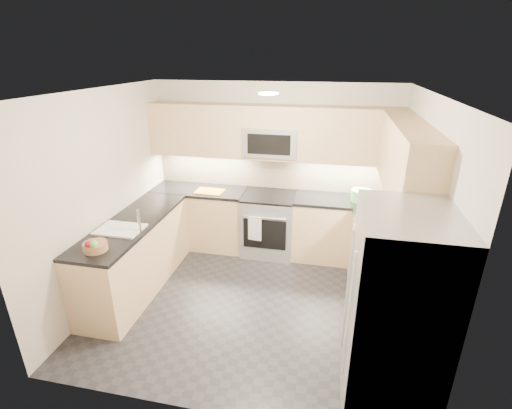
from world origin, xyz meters
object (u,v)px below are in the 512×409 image
(microwave, at_px, (271,141))
(utensil_bowl, at_px, (361,195))
(refrigerator, at_px, (394,316))
(fruit_basket, at_px, (95,246))
(cutting_board, at_px, (210,191))
(gas_range, at_px, (269,224))

(microwave, height_order, utensil_bowl, microwave)
(refrigerator, xyz_separation_m, fruit_basket, (-2.94, 0.41, 0.08))
(utensil_bowl, xyz_separation_m, cutting_board, (-2.19, -0.09, -0.07))
(utensil_bowl, bearing_deg, cutting_board, -177.76)
(refrigerator, height_order, cutting_board, refrigerator)
(gas_range, relative_size, utensil_bowl, 3.25)
(gas_range, distance_m, refrigerator, 2.86)
(gas_range, bearing_deg, fruit_basket, -126.45)
(utensil_bowl, height_order, cutting_board, utensil_bowl)
(microwave, relative_size, refrigerator, 0.42)
(cutting_board, height_order, fruit_basket, fruit_basket)
(gas_range, height_order, fruit_basket, fruit_basket)
(microwave, xyz_separation_m, fruit_basket, (-1.49, -2.14, -0.72))
(microwave, distance_m, cutting_board, 1.18)
(refrigerator, bearing_deg, gas_range, 120.88)
(refrigerator, bearing_deg, utensil_bowl, 93.49)
(microwave, xyz_separation_m, utensil_bowl, (1.30, -0.11, -0.68))
(utensil_bowl, distance_m, fruit_basket, 3.45)
(gas_range, bearing_deg, microwave, 90.00)
(gas_range, xyz_separation_m, utensil_bowl, (1.30, 0.02, 0.56))
(fruit_basket, bearing_deg, utensil_bowl, 36.10)
(utensil_bowl, relative_size, cutting_board, 0.68)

